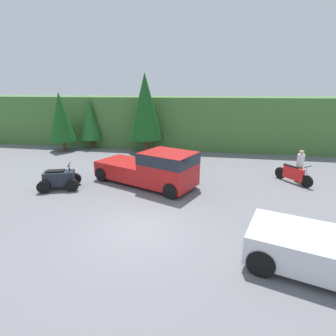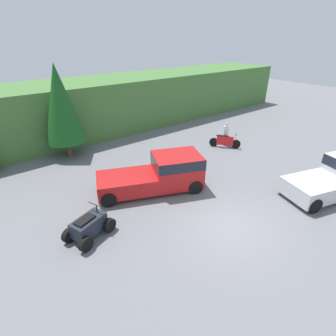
{
  "view_description": "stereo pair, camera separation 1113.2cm",
  "coord_description": "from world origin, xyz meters",
  "px_view_note": "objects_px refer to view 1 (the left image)",
  "views": [
    {
      "loc": [
        2.59,
        -8.2,
        4.92
      ],
      "look_at": [
        0.19,
        4.8,
        0.95
      ],
      "focal_mm": 28.0,
      "sensor_mm": 36.0,
      "label": 1
    },
    {
      "loc": [
        -7.87,
        -5.59,
        7.71
      ],
      "look_at": [
        0.19,
        4.8,
        0.95
      ],
      "focal_mm": 28.0,
      "sensor_mm": 36.0,
      "label": 2
    }
  ],
  "objects_px": {
    "quad_atv": "(60,179)",
    "dirt_bike": "(293,175)",
    "pickup_truck_red": "(154,168)",
    "rider_person": "(300,165)"
  },
  "relations": [
    {
      "from": "quad_atv",
      "to": "rider_person",
      "type": "xyz_separation_m",
      "value": [
        12.39,
        3.38,
        0.47
      ]
    },
    {
      "from": "dirt_bike",
      "to": "rider_person",
      "type": "bearing_deg",
      "value": 90.32
    },
    {
      "from": "dirt_bike",
      "to": "quad_atv",
      "type": "bearing_deg",
      "value": -113.8
    },
    {
      "from": "pickup_truck_red",
      "to": "quad_atv",
      "type": "bearing_deg",
      "value": -142.44
    },
    {
      "from": "quad_atv",
      "to": "dirt_bike",
      "type": "bearing_deg",
      "value": -6.46
    },
    {
      "from": "dirt_bike",
      "to": "rider_person",
      "type": "relative_size",
      "value": 1.05
    },
    {
      "from": "dirt_bike",
      "to": "quad_atv",
      "type": "xyz_separation_m",
      "value": [
        -12.04,
        -3.1,
        0.03
      ]
    },
    {
      "from": "dirt_bike",
      "to": "rider_person",
      "type": "height_order",
      "value": "rider_person"
    },
    {
      "from": "rider_person",
      "to": "pickup_truck_red",
      "type": "bearing_deg",
      "value": -102.55
    },
    {
      "from": "quad_atv",
      "to": "pickup_truck_red",
      "type": "bearing_deg",
      "value": -5.97
    }
  ]
}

